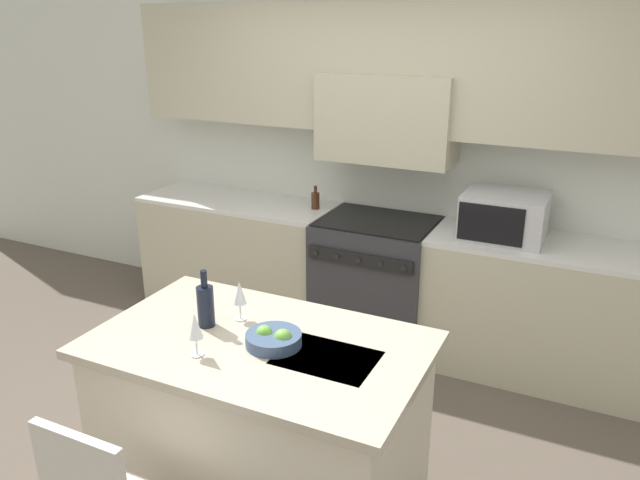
{
  "coord_description": "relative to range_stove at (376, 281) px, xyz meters",
  "views": [
    {
      "loc": [
        1.45,
        -2.38,
        2.32
      ],
      "look_at": [
        0.04,
        0.56,
        1.14
      ],
      "focal_mm": 35.0,
      "sensor_mm": 36.0,
      "label": 1
    }
  ],
  "objects": [
    {
      "name": "range_stove",
      "position": [
        0.0,
        0.0,
        0.0
      ],
      "size": [
        0.82,
        0.7,
        0.94
      ],
      "color": "#2D2D33",
      "rests_on": "ground_plane"
    },
    {
      "name": "wine_glass_near",
      "position": [
        -0.1,
        -2.01,
        0.56
      ],
      "size": [
        0.07,
        0.07,
        0.21
      ],
      "color": "white",
      "rests_on": "kitchen_island"
    },
    {
      "name": "kitchen_island",
      "position": [
        0.08,
        -1.78,
        -0.02
      ],
      "size": [
        1.57,
        0.95,
        0.89
      ],
      "color": "beige",
      "rests_on": "ground_plane"
    },
    {
      "name": "wine_bottle",
      "position": [
        -0.23,
        -1.76,
        0.53
      ],
      "size": [
        0.08,
        0.08,
        0.29
      ],
      "color": "black",
      "rests_on": "kitchen_island"
    },
    {
      "name": "microwave",
      "position": [
        0.86,
        0.02,
        0.62
      ],
      "size": [
        0.52,
        0.43,
        0.3
      ],
      "color": "#B7B7BC",
      "rests_on": "back_counter"
    },
    {
      "name": "wine_glass_far",
      "position": [
        -0.11,
        -1.63,
        0.56
      ],
      "size": [
        0.07,
        0.07,
        0.21
      ],
      "color": "white",
      "rests_on": "kitchen_island"
    },
    {
      "name": "back_counter",
      "position": [
        0.0,
        0.02,
        -0.0
      ],
      "size": [
        3.94,
        0.62,
        0.94
      ],
      "color": "#B2AD93",
      "rests_on": "ground_plane"
    },
    {
      "name": "oil_bottle_on_counter",
      "position": [
        -0.53,
        0.07,
        0.53
      ],
      "size": [
        0.06,
        0.06,
        0.18
      ],
      "color": "#422314",
      "rests_on": "back_counter"
    },
    {
      "name": "fruit_bowl",
      "position": [
        0.16,
        -1.79,
        0.45
      ],
      "size": [
        0.26,
        0.26,
        0.09
      ],
      "color": "#384C6B",
      "rests_on": "kitchen_island"
    },
    {
      "name": "ground_plane",
      "position": [
        0.0,
        -1.59,
        -0.47
      ],
      "size": [
        10.0,
        10.0,
        0.0
      ],
      "primitive_type": "plane",
      "color": "brown"
    },
    {
      "name": "back_cabinetry",
      "position": [
        0.0,
        0.27,
        1.14
      ],
      "size": [
        10.0,
        0.46,
        2.7
      ],
      "color": "silver",
      "rests_on": "ground_plane"
    }
  ]
}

